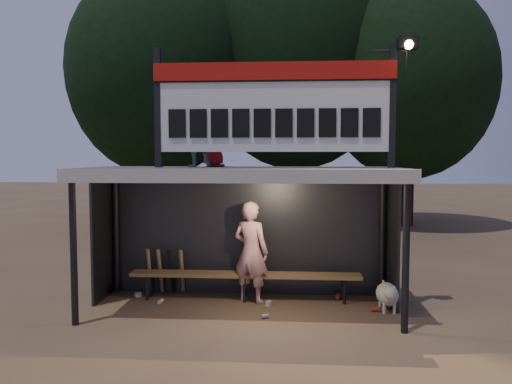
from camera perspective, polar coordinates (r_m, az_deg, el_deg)
ground at (r=8.35m, az=-1.60°, el=-13.30°), size 80.00×80.00×0.00m
player at (r=8.57m, az=-0.59°, el=-6.86°), size 0.75×0.64×1.74m
child_a at (r=8.26m, az=-6.79°, el=6.53°), size 0.58×0.49×1.07m
child_b at (r=8.52m, az=-4.81°, el=6.32°), size 0.59×0.58×1.02m
dugout_shelter at (r=8.24m, az=-1.46°, el=-0.44°), size 5.10×2.08×2.32m
scoreboard_assembly at (r=7.98m, az=2.40°, el=10.04°), size 4.10×0.27×1.99m
bench at (r=8.77m, az=-1.25°, el=-9.53°), size 4.00×0.35×0.48m
tree_left at (r=18.81m, az=-11.10°, el=13.19°), size 6.46×6.46×9.27m
tree_mid at (r=19.79m, az=4.70°, el=14.71°), size 7.22×7.22×10.36m
tree_right at (r=19.11m, az=17.07°, el=11.96°), size 6.08×6.08×8.72m
dog at (r=8.48m, az=14.83°, el=-11.21°), size 0.36×0.81×0.49m
bats at (r=9.27m, az=-10.28°, el=-8.87°), size 0.68×0.35×0.84m
litter at (r=8.58m, az=-0.05°, el=-12.57°), size 4.20×1.29×0.08m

